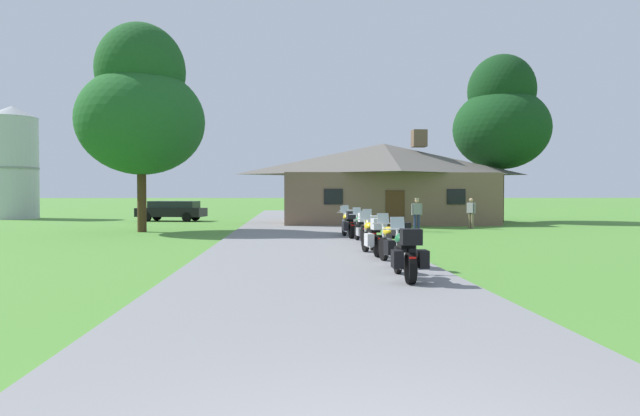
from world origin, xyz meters
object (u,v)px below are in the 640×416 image
motorcycle_green_fifth_in_row (361,227)px  motorcycle_silver_farthest_in_row (349,222)px  tree_right_of_lodge (501,118)px  tree_left_near (141,106)px  motorcycle_yellow_second_in_row (395,244)px  metal_silo_distant (13,162)px  bystander_gray_shirt_near_lodge (417,213)px  bystander_gray_shirt_beside_signpost (471,212)px  motorcycle_green_nearest_to_camera (406,254)px  motorcycle_yellow_third_in_row (374,237)px  motorcycle_yellow_sixth_in_row (349,224)px  motorcycle_yellow_fourth_in_row (371,232)px  parked_black_suv_far_left (172,210)px

motorcycle_green_fifth_in_row → motorcycle_silver_farthest_in_row: 4.15m
tree_right_of_lodge → tree_left_near: bearing=-157.8°
motorcycle_yellow_second_in_row → tree_left_near: size_ratio=0.20×
motorcycle_yellow_second_in_row → metal_silo_distant: (-23.70, 29.15, 3.71)m
bystander_gray_shirt_near_lodge → bystander_gray_shirt_beside_signpost: size_ratio=1.01×
motorcycle_green_nearest_to_camera → motorcycle_yellow_third_in_row: (0.07, 4.70, 0.00)m
motorcycle_yellow_third_in_row → motorcycle_yellow_sixth_in_row: (0.01, 6.64, 0.00)m
motorcycle_silver_farthest_in_row → bystander_gray_shirt_near_lodge: 4.31m
motorcycle_yellow_fourth_in_row → motorcycle_green_fifth_in_row: (0.01, 2.49, 0.00)m
motorcycle_green_nearest_to_camera → motorcycle_yellow_third_in_row: size_ratio=1.00×
parked_black_suv_far_left → bystander_gray_shirt_near_lodge: bearing=-118.1°
motorcycle_yellow_fourth_in_row → tree_left_near: bearing=137.5°
motorcycle_green_fifth_in_row → parked_black_suv_far_left: parked_black_suv_far_left is taller
tree_right_of_lodge → parked_black_suv_far_left: bearing=174.9°
metal_silo_distant → parked_black_suv_far_left: bearing=-19.3°
parked_black_suv_far_left → motorcycle_silver_farthest_in_row: bearing=-131.4°
bystander_gray_shirt_near_lodge → motorcycle_yellow_second_in_row: bearing=-105.9°
motorcycle_green_nearest_to_camera → bystander_gray_shirt_beside_signpost: bystander_gray_shirt_beside_signpost is taller
tree_right_of_lodge → motorcycle_green_fifth_in_row: bearing=-126.6°
motorcycle_yellow_sixth_in_row → bystander_gray_shirt_near_lodge: bystander_gray_shirt_near_lodge is taller
motorcycle_yellow_fourth_in_row → parked_black_suv_far_left: size_ratio=0.43×
motorcycle_green_fifth_in_row → bystander_gray_shirt_near_lodge: bystander_gray_shirt_near_lodge is taller
motorcycle_yellow_second_in_row → motorcycle_yellow_third_in_row: 2.27m
bystander_gray_shirt_near_lodge → tree_left_near: tree_left_near is taller
motorcycle_yellow_third_in_row → metal_silo_distant: 35.92m
motorcycle_yellow_third_in_row → metal_silo_distant: metal_silo_distant is taller
tree_left_near → bystander_gray_shirt_beside_signpost: bearing=5.2°
bystander_gray_shirt_beside_signpost → motorcycle_green_nearest_to_camera: bearing=121.1°
motorcycle_green_nearest_to_camera → motorcycle_yellow_sixth_in_row: bearing=91.0°
bystander_gray_shirt_near_lodge → bystander_gray_shirt_beside_signpost: 4.09m
bystander_gray_shirt_beside_signpost → tree_right_of_lodge: bearing=-68.0°
motorcycle_yellow_fourth_in_row → motorcycle_yellow_sixth_in_row: (-0.21, 4.62, -0.01)m
metal_silo_distant → parked_black_suv_far_left: (12.93, -4.54, -3.54)m
motorcycle_yellow_third_in_row → tree_right_of_lodge: bearing=52.6°
motorcycle_silver_farthest_in_row → tree_right_of_lodge: 17.80m
motorcycle_yellow_second_in_row → tree_right_of_lodge: 26.32m
motorcycle_yellow_sixth_in_row → parked_black_suv_far_left: parked_black_suv_far_left is taller
tree_right_of_lodge → motorcycle_yellow_sixth_in_row: bearing=-131.2°
motorcycle_yellow_fourth_in_row → bystander_gray_shirt_beside_signpost: (7.20, 10.99, 0.31)m
tree_left_near → motorcycle_yellow_sixth_in_row: bearing=-26.1°
motorcycle_silver_farthest_in_row → tree_left_near: size_ratio=0.20×
motorcycle_green_nearest_to_camera → parked_black_suv_far_left: parked_black_suv_far_left is taller
bystander_gray_shirt_near_lodge → tree_left_near: size_ratio=0.16×
tree_right_of_lodge → motorcycle_silver_farthest_in_row: bearing=-135.1°
motorcycle_yellow_sixth_in_row → parked_black_suv_far_left: bearing=118.3°
motorcycle_green_nearest_to_camera → bystander_gray_shirt_near_lodge: bystander_gray_shirt_near_lodge is taller
motorcycle_green_fifth_in_row → tree_left_near: size_ratio=0.20×
motorcycle_green_nearest_to_camera → motorcycle_silver_farthest_in_row: size_ratio=1.00×
motorcycle_yellow_fourth_in_row → bystander_gray_shirt_near_lodge: 9.62m
motorcycle_yellow_third_in_row → motorcycle_yellow_fourth_in_row: size_ratio=1.00×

